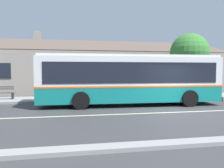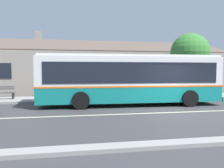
{
  "view_description": "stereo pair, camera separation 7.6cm",
  "coord_description": "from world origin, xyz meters",
  "px_view_note": "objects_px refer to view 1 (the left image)",
  "views": [
    {
      "loc": [
        -5.61,
        -10.45,
        2.14
      ],
      "look_at": [
        -3.2,
        2.73,
        1.35
      ],
      "focal_mm": 35.0,
      "sensor_mm": 36.0,
      "label": 1
    },
    {
      "loc": [
        -5.53,
        -10.46,
        2.14
      ],
      "look_at": [
        -3.2,
        2.73,
        1.35
      ],
      "focal_mm": 35.0,
      "sensor_mm": 36.0,
      "label": 2
    }
  ],
  "objects_px": {
    "bench_by_building": "(2,93)",
    "street_tree_primary": "(189,53)",
    "bus_stop_sign": "(200,78)",
    "transit_bus": "(130,78)"
  },
  "relations": [
    {
      "from": "bench_by_building",
      "to": "bus_stop_sign",
      "type": "distance_m",
      "value": 14.76
    },
    {
      "from": "bench_by_building",
      "to": "street_tree_primary",
      "type": "relative_size",
      "value": 0.31
    },
    {
      "from": "transit_bus",
      "to": "bus_stop_sign",
      "type": "distance_m",
      "value": 6.6
    },
    {
      "from": "transit_bus",
      "to": "bus_stop_sign",
      "type": "height_order",
      "value": "transit_bus"
    },
    {
      "from": "street_tree_primary",
      "to": "bus_stop_sign",
      "type": "relative_size",
      "value": 2.23
    },
    {
      "from": "transit_bus",
      "to": "street_tree_primary",
      "type": "distance_m",
      "value": 7.67
    },
    {
      "from": "transit_bus",
      "to": "bench_by_building",
      "type": "distance_m",
      "value": 9.05
    },
    {
      "from": "transit_bus",
      "to": "street_tree_primary",
      "type": "height_order",
      "value": "street_tree_primary"
    },
    {
      "from": "transit_bus",
      "to": "street_tree_primary",
      "type": "relative_size",
      "value": 2.11
    },
    {
      "from": "transit_bus",
      "to": "bench_by_building",
      "type": "height_order",
      "value": "transit_bus"
    }
  ]
}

